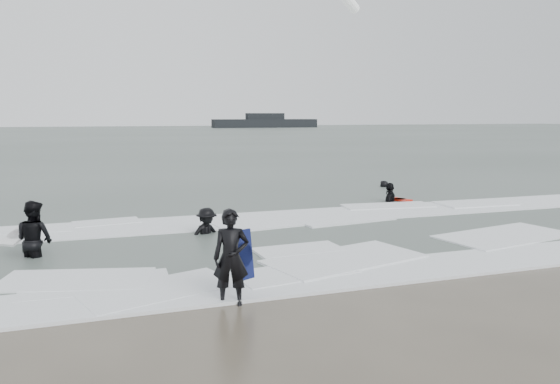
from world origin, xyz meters
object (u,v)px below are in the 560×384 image
object	(u,v)px
surfer_wading	(36,257)
surfer_right_far	(384,188)
surfer_breaker	(207,236)
vessel_horizon	(265,122)
surfer_centre	(232,304)
surfer_right_near	(390,203)

from	to	relation	value
surfer_wading	surfer_right_far	xyz separation A→B (m)	(14.57, 8.80, 0.00)
surfer_breaker	surfer_right_far	bearing A→B (deg)	17.33
surfer_wading	vessel_horizon	distance (m)	136.10
surfer_right_far	surfer_breaker	bearing A→B (deg)	-11.45
surfer_wading	surfer_breaker	size ratio (longest dim) A/B	1.18
surfer_centre	surfer_wading	size ratio (longest dim) A/B	0.92
surfer_centre	surfer_right_far	xyz separation A→B (m)	(10.74, 13.61, 0.00)
surfer_centre	surfer_right_near	distance (m)	12.84
surfer_right_far	vessel_horizon	world-z (taller)	vessel_horizon
surfer_centre	surfer_breaker	size ratio (longest dim) A/B	1.08
surfer_centre	surfer_right_far	size ratio (longest dim) A/B	1.21
surfer_right_far	surfer_right_near	bearing A→B (deg)	14.96
vessel_horizon	surfer_wading	bearing A→B (deg)	-109.12
surfer_wading	surfer_right_far	bearing A→B (deg)	-107.66
surfer_right_far	vessel_horizon	distance (m)	123.49
surfer_breaker	surfer_right_far	size ratio (longest dim) A/B	1.11
surfer_right_far	vessel_horizon	xyz separation A→B (m)	(30.01, 119.78, 1.44)
vessel_horizon	surfer_centre	bearing A→B (deg)	-106.99
vessel_horizon	surfer_right_far	bearing A→B (deg)	-104.07
surfer_centre	surfer_right_near	bearing A→B (deg)	63.97
surfer_breaker	surfer_right_near	xyz separation A→B (m)	(8.05, 3.57, 0.00)
surfer_centre	vessel_horizon	distance (m)	139.48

